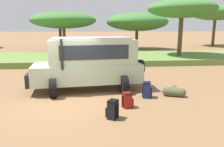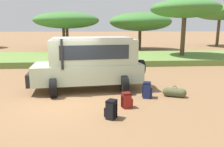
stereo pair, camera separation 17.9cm
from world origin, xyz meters
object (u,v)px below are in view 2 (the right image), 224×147
(safari_vehicle, at_px, (90,62))
(duffel_bag_low_black_case, at_px, (174,92))
(backpack_beside_front_wheel, at_px, (127,100))
(acacia_tree_far_right, at_px, (185,9))
(backpack_near_rear_wheel, at_px, (147,90))
(acacia_tree_centre_back, at_px, (67,20))
(acacia_tree_right_mid, at_px, (140,22))
(backpack_cluster_center, at_px, (111,110))
(acacia_tree_left_mid, at_px, (63,22))
(acacia_tree_distant_right, at_px, (220,12))

(safari_vehicle, relative_size, duffel_bag_low_black_case, 5.82)
(safari_vehicle, height_order, backpack_beside_front_wheel, safari_vehicle)
(acacia_tree_far_right, bearing_deg, safari_vehicle, -132.41)
(backpack_near_rear_wheel, relative_size, acacia_tree_centre_back, 0.09)
(acacia_tree_right_mid, bearing_deg, safari_vehicle, -108.52)
(backpack_cluster_center, distance_m, duffel_bag_low_black_case, 3.50)
(acacia_tree_left_mid, relative_size, acacia_tree_centre_back, 0.89)
(backpack_near_rear_wheel, bearing_deg, acacia_tree_far_right, 61.28)
(backpack_cluster_center, height_order, acacia_tree_distant_right, acacia_tree_distant_right)
(acacia_tree_right_mid, bearing_deg, acacia_tree_far_right, -79.22)
(acacia_tree_left_mid, height_order, acacia_tree_far_right, acacia_tree_far_right)
(acacia_tree_left_mid, distance_m, acacia_tree_far_right, 17.76)
(backpack_near_rear_wheel, xyz_separation_m, acacia_tree_distant_right, (17.06, 24.46, 4.81))
(backpack_cluster_center, relative_size, acacia_tree_centre_back, 0.09)
(backpack_beside_front_wheel, relative_size, acacia_tree_distant_right, 0.07)
(backpack_beside_front_wheel, distance_m, acacia_tree_left_mid, 25.18)
(backpack_beside_front_wheel, relative_size, duffel_bag_low_black_case, 0.61)
(acacia_tree_left_mid, distance_m, acacia_tree_centre_back, 7.02)
(backpack_cluster_center, bearing_deg, acacia_tree_right_mid, 76.04)
(acacia_tree_distant_right, bearing_deg, acacia_tree_right_mid, -161.09)
(safari_vehicle, relative_size, acacia_tree_far_right, 0.92)
(acacia_tree_centre_back, bearing_deg, acacia_tree_left_mid, 100.67)
(acacia_tree_centre_back, xyz_separation_m, acacia_tree_far_right, (10.77, -6.10, 0.78))
(duffel_bag_low_black_case, bearing_deg, backpack_cluster_center, -144.15)
(backpack_beside_front_wheel, height_order, duffel_bag_low_black_case, backpack_beside_front_wheel)
(acacia_tree_centre_back, height_order, acacia_tree_far_right, acacia_tree_far_right)
(safari_vehicle, height_order, acacia_tree_right_mid, acacia_tree_right_mid)
(safari_vehicle, xyz_separation_m, acacia_tree_left_mid, (-4.08, 21.75, 2.39))
(acacia_tree_right_mid, bearing_deg, backpack_beside_front_wheel, -102.92)
(safari_vehicle, distance_m, acacia_tree_distant_right, 30.29)
(duffel_bag_low_black_case, distance_m, acacia_tree_right_mid, 20.32)
(acacia_tree_distant_right, bearing_deg, duffel_bag_low_black_case, -123.03)
(backpack_near_rear_wheel, bearing_deg, duffel_bag_low_black_case, 2.64)
(backpack_cluster_center, distance_m, acacia_tree_distant_right, 32.76)
(backpack_near_rear_wheel, relative_size, acacia_tree_distant_right, 0.09)
(safari_vehicle, xyz_separation_m, acacia_tree_distant_right, (19.42, 22.93, 3.84))
(backpack_beside_front_wheel, bearing_deg, acacia_tree_distant_right, 54.71)
(acacia_tree_centre_back, relative_size, acacia_tree_distant_right, 0.92)
(safari_vehicle, height_order, acacia_tree_left_mid, acacia_tree_left_mid)
(backpack_beside_front_wheel, distance_m, acacia_tree_right_mid, 21.79)
(acacia_tree_left_mid, relative_size, acacia_tree_distant_right, 0.83)
(duffel_bag_low_black_case, bearing_deg, backpack_near_rear_wheel, -177.36)
(safari_vehicle, xyz_separation_m, acacia_tree_right_mid, (6.16, 18.39, 2.30))
(acacia_tree_centre_back, bearing_deg, backpack_cluster_center, -79.25)
(backpack_near_rear_wheel, distance_m, acacia_tree_left_mid, 24.39)
(duffel_bag_low_black_case, distance_m, acacia_tree_far_right, 11.93)
(acacia_tree_distant_right, bearing_deg, backpack_near_rear_wheel, -124.89)
(backpack_beside_front_wheel, distance_m, acacia_tree_distant_right, 31.66)
(safari_vehicle, xyz_separation_m, acacia_tree_centre_back, (-2.78, 14.85, 2.35))
(backpack_beside_front_wheel, distance_m, duffel_bag_low_black_case, 2.48)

